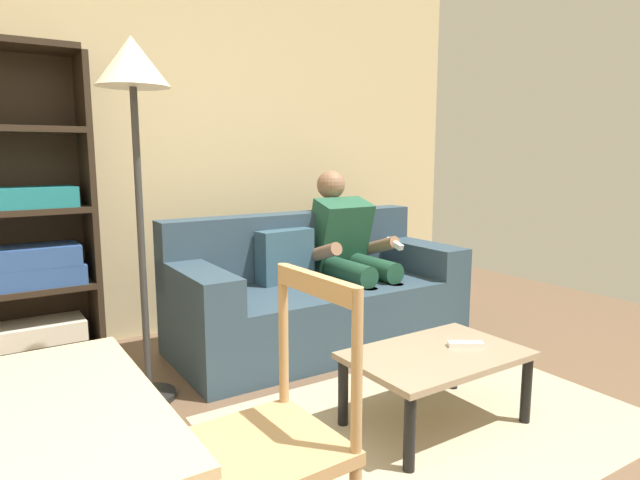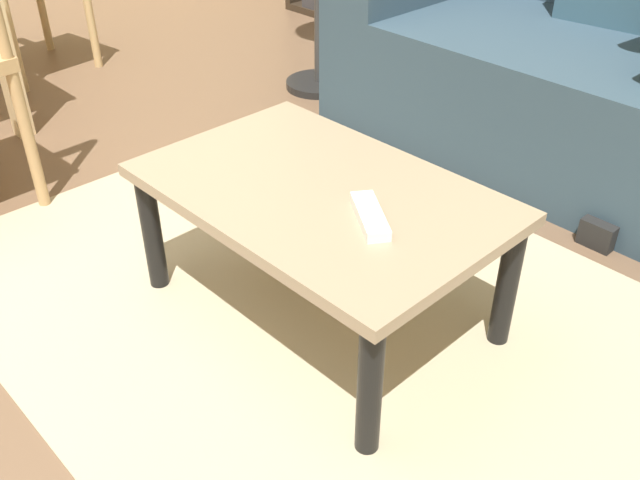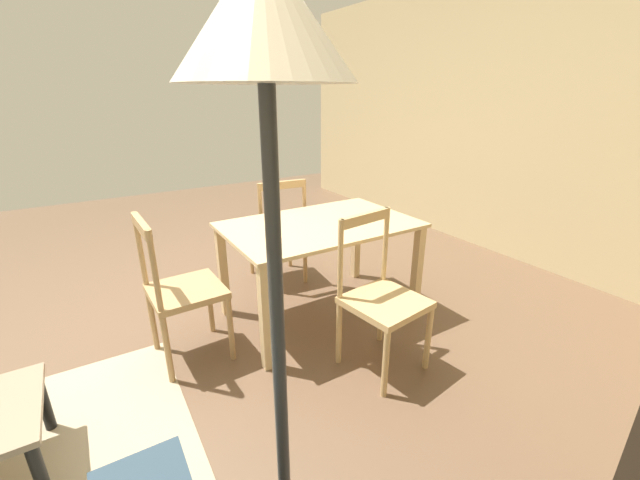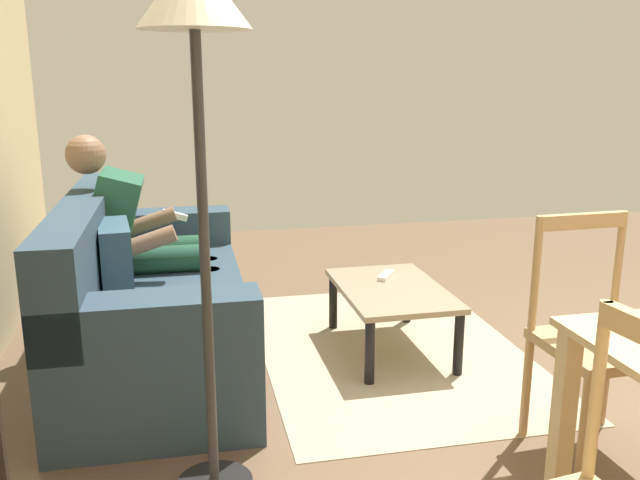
# 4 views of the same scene
# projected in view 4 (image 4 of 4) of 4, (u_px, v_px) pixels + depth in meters

# --- Properties ---
(couch) EXTENTS (1.97, 0.90, 0.88)m
(couch) POSITION_uv_depth(u_px,v_px,m) (146.00, 302.00, 3.47)
(couch) COLOR #2D4251
(couch) RESTS_ON ground_plane
(person_lounging) EXTENTS (0.59, 0.93, 1.17)m
(person_lounging) POSITION_uv_depth(u_px,v_px,m) (139.00, 236.00, 3.70)
(person_lounging) COLOR #23563D
(person_lounging) RESTS_ON ground_plane
(coffee_table) EXTENTS (0.83, 0.54, 0.36)m
(coffee_table) POSITION_uv_depth(u_px,v_px,m) (391.00, 296.00, 3.61)
(coffee_table) COLOR gray
(coffee_table) RESTS_ON ground_plane
(tv_remote) EXTENTS (0.17, 0.14, 0.02)m
(tv_remote) POSITION_uv_depth(u_px,v_px,m) (386.00, 275.00, 3.77)
(tv_remote) COLOR white
(tv_remote) RESTS_ON coffee_table
(dining_chair_facing_couch) EXTENTS (0.43, 0.43, 0.95)m
(dining_chair_facing_couch) POSITION_uv_depth(u_px,v_px,m) (597.00, 342.00, 2.60)
(dining_chair_facing_couch) COLOR tan
(dining_chair_facing_couch) RESTS_ON ground_plane
(area_rug) EXTENTS (2.02, 1.42, 0.01)m
(area_rug) POSITION_uv_depth(u_px,v_px,m) (390.00, 349.00, 3.69)
(area_rug) COLOR tan
(area_rug) RESTS_ON ground_plane
(floor_lamp) EXTENTS (0.36, 0.36, 1.86)m
(floor_lamp) POSITION_uv_depth(u_px,v_px,m) (196.00, 46.00, 2.07)
(floor_lamp) COLOR black
(floor_lamp) RESTS_ON ground_plane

